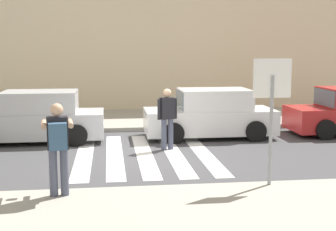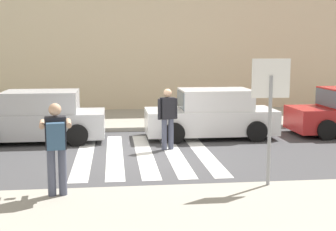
{
  "view_description": "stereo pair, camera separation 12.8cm",
  "coord_description": "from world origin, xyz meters",
  "px_view_note": "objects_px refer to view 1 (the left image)",
  "views": [
    {
      "loc": [
        -0.93,
        -12.17,
        2.87
      ],
      "look_at": [
        0.6,
        -0.2,
        1.1
      ],
      "focal_mm": 50.0,
      "sensor_mm": 36.0,
      "label": 1
    },
    {
      "loc": [
        -0.8,
        -12.18,
        2.87
      ],
      "look_at": [
        0.6,
        -0.2,
        1.1
      ],
      "focal_mm": 50.0,
      "sensor_mm": 36.0,
      "label": 2
    }
  ],
  "objects_px": {
    "pedestrian_crossing": "(167,115)",
    "parked_car_silver": "(37,118)",
    "stop_sign": "(272,94)",
    "photographer_with_backpack": "(58,142)",
    "parked_car_white": "(211,115)"
  },
  "relations": [
    {
      "from": "parked_car_silver",
      "to": "parked_car_white",
      "type": "bearing_deg",
      "value": 0.0
    },
    {
      "from": "stop_sign",
      "to": "parked_car_silver",
      "type": "relative_size",
      "value": 0.61
    },
    {
      "from": "photographer_with_backpack",
      "to": "parked_car_white",
      "type": "xyz_separation_m",
      "value": [
        4.15,
        5.94,
        -0.44
      ]
    },
    {
      "from": "photographer_with_backpack",
      "to": "pedestrian_crossing",
      "type": "bearing_deg",
      "value": 59.27
    },
    {
      "from": "pedestrian_crossing",
      "to": "parked_car_silver",
      "type": "bearing_deg",
      "value": 156.59
    },
    {
      "from": "stop_sign",
      "to": "photographer_with_backpack",
      "type": "height_order",
      "value": "stop_sign"
    },
    {
      "from": "stop_sign",
      "to": "parked_car_silver",
      "type": "xyz_separation_m",
      "value": [
        -5.34,
        5.71,
        -1.24
      ]
    },
    {
      "from": "photographer_with_backpack",
      "to": "parked_car_silver",
      "type": "bearing_deg",
      "value": 101.84
    },
    {
      "from": "parked_car_silver",
      "to": "stop_sign",
      "type": "bearing_deg",
      "value": -46.91
    },
    {
      "from": "stop_sign",
      "to": "parked_car_silver",
      "type": "distance_m",
      "value": 7.92
    },
    {
      "from": "pedestrian_crossing",
      "to": "parked_car_silver",
      "type": "height_order",
      "value": "pedestrian_crossing"
    },
    {
      "from": "pedestrian_crossing",
      "to": "parked_car_silver",
      "type": "xyz_separation_m",
      "value": [
        -3.8,
        1.64,
        -0.25
      ]
    },
    {
      "from": "parked_car_silver",
      "to": "pedestrian_crossing",
      "type": "bearing_deg",
      "value": -23.41
    },
    {
      "from": "stop_sign",
      "to": "photographer_with_backpack",
      "type": "xyz_separation_m",
      "value": [
        -4.1,
        -0.23,
        -0.8
      ]
    },
    {
      "from": "photographer_with_backpack",
      "to": "parked_car_silver",
      "type": "distance_m",
      "value": 6.08
    }
  ]
}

